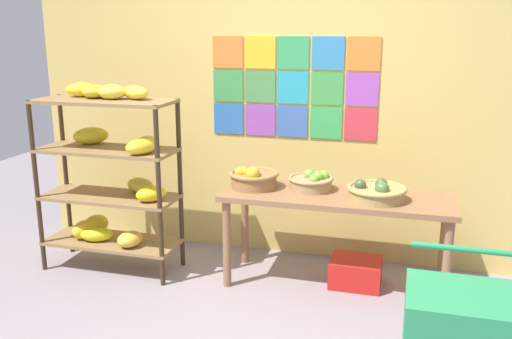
{
  "coord_description": "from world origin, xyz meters",
  "views": [
    {
      "loc": [
        0.92,
        -2.58,
        1.85
      ],
      "look_at": [
        -0.08,
        0.96,
        0.91
      ],
      "focal_mm": 38.91,
      "sensor_mm": 36.0,
      "label": 1
    }
  ],
  "objects_px": {
    "shopping_cart": "(459,332)",
    "produce_crate_under_table": "(356,272)",
    "fruit_basket_right": "(253,178)",
    "fruit_basket_left": "(312,182)",
    "fruit_basket_back_right": "(377,192)",
    "display_table": "(337,207)",
    "banana_shelf_unit": "(111,170)"
  },
  "relations": [
    {
      "from": "shopping_cart",
      "to": "produce_crate_under_table",
      "type": "bearing_deg",
      "value": 102.79
    },
    {
      "from": "fruit_basket_right",
      "to": "fruit_basket_left",
      "type": "height_order",
      "value": "fruit_basket_right"
    },
    {
      "from": "fruit_basket_back_right",
      "to": "shopping_cart",
      "type": "distance_m",
      "value": 1.37
    },
    {
      "from": "fruit_basket_back_right",
      "to": "shopping_cart",
      "type": "bearing_deg",
      "value": -69.18
    },
    {
      "from": "fruit_basket_left",
      "to": "shopping_cart",
      "type": "xyz_separation_m",
      "value": [
        0.95,
        -1.38,
        -0.29
      ]
    },
    {
      "from": "fruit_basket_back_right",
      "to": "produce_crate_under_table",
      "type": "height_order",
      "value": "fruit_basket_back_right"
    },
    {
      "from": "display_table",
      "to": "fruit_basket_back_right",
      "type": "relative_size",
      "value": 4.02
    },
    {
      "from": "display_table",
      "to": "fruit_basket_right",
      "type": "height_order",
      "value": "fruit_basket_right"
    },
    {
      "from": "fruit_basket_right",
      "to": "shopping_cart",
      "type": "bearing_deg",
      "value": -43.63
    },
    {
      "from": "fruit_basket_left",
      "to": "fruit_basket_right",
      "type": "bearing_deg",
      "value": -171.91
    },
    {
      "from": "banana_shelf_unit",
      "to": "shopping_cart",
      "type": "relative_size",
      "value": 1.8
    },
    {
      "from": "produce_crate_under_table",
      "to": "banana_shelf_unit",
      "type": "bearing_deg",
      "value": -174.32
    },
    {
      "from": "display_table",
      "to": "fruit_basket_back_right",
      "type": "xyz_separation_m",
      "value": [
        0.28,
        -0.05,
        0.15
      ]
    },
    {
      "from": "banana_shelf_unit",
      "to": "fruit_basket_back_right",
      "type": "distance_m",
      "value": 2.0
    },
    {
      "from": "fruit_basket_right",
      "to": "shopping_cart",
      "type": "xyz_separation_m",
      "value": [
        1.38,
        -1.32,
        -0.31
      ]
    },
    {
      "from": "fruit_basket_left",
      "to": "produce_crate_under_table",
      "type": "distance_m",
      "value": 0.75
    },
    {
      "from": "fruit_basket_left",
      "to": "shopping_cart",
      "type": "bearing_deg",
      "value": -55.35
    },
    {
      "from": "banana_shelf_unit",
      "to": "fruit_basket_back_right",
      "type": "relative_size",
      "value": 3.56
    },
    {
      "from": "fruit_basket_back_right",
      "to": "fruit_basket_left",
      "type": "relative_size",
      "value": 1.24
    },
    {
      "from": "fruit_basket_back_right",
      "to": "produce_crate_under_table",
      "type": "distance_m",
      "value": 0.68
    },
    {
      "from": "display_table",
      "to": "shopping_cart",
      "type": "height_order",
      "value": "shopping_cart"
    },
    {
      "from": "fruit_basket_right",
      "to": "fruit_basket_left",
      "type": "xyz_separation_m",
      "value": [
        0.43,
        0.06,
        -0.01
      ]
    },
    {
      "from": "banana_shelf_unit",
      "to": "fruit_basket_back_right",
      "type": "bearing_deg",
      "value": 2.57
    },
    {
      "from": "fruit_basket_right",
      "to": "produce_crate_under_table",
      "type": "height_order",
      "value": "fruit_basket_right"
    },
    {
      "from": "banana_shelf_unit",
      "to": "produce_crate_under_table",
      "type": "height_order",
      "value": "banana_shelf_unit"
    },
    {
      "from": "banana_shelf_unit",
      "to": "fruit_basket_back_right",
      "type": "height_order",
      "value": "banana_shelf_unit"
    },
    {
      "from": "fruit_basket_right",
      "to": "produce_crate_under_table",
      "type": "distance_m",
      "value": 1.03
    },
    {
      "from": "produce_crate_under_table",
      "to": "shopping_cart",
      "type": "bearing_deg",
      "value": -65.99
    },
    {
      "from": "fruit_basket_back_right",
      "to": "shopping_cart",
      "type": "relative_size",
      "value": 0.51
    },
    {
      "from": "fruit_basket_left",
      "to": "produce_crate_under_table",
      "type": "xyz_separation_m",
      "value": [
        0.35,
        -0.03,
        -0.66
      ]
    },
    {
      "from": "banana_shelf_unit",
      "to": "fruit_basket_right",
      "type": "relative_size",
      "value": 3.95
    },
    {
      "from": "display_table",
      "to": "produce_crate_under_table",
      "type": "distance_m",
      "value": 0.53
    }
  ]
}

